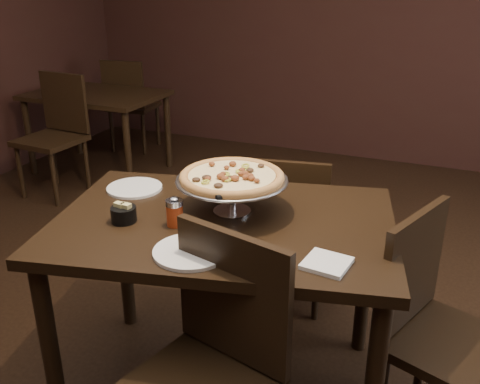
% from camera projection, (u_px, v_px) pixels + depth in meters
% --- Properties ---
extents(room, '(6.04, 7.04, 2.84)m').
position_uv_depth(room, '(227.00, 77.00, 1.90)').
color(room, black).
rests_on(room, ground).
extents(dining_table, '(1.50, 1.16, 0.84)m').
position_uv_depth(dining_table, '(224.00, 244.00, 2.17)').
color(dining_table, black).
rests_on(dining_table, ground).
extents(background_table, '(1.18, 0.78, 0.74)m').
position_uv_depth(background_table, '(97.00, 104.00, 4.84)').
color(background_table, black).
rests_on(background_table, ground).
extents(pizza_stand, '(0.45, 0.45, 0.19)m').
position_uv_depth(pizza_stand, '(232.00, 177.00, 2.13)').
color(pizza_stand, silver).
rests_on(pizza_stand, dining_table).
extents(parmesan_shaker, '(0.06, 0.06, 0.10)m').
position_uv_depth(parmesan_shaker, '(194.00, 232.00, 1.92)').
color(parmesan_shaker, '#F6EBBF').
rests_on(parmesan_shaker, dining_table).
extents(pepper_flake_shaker, '(0.07, 0.07, 0.12)m').
position_uv_depth(pepper_flake_shaker, '(175.00, 212.00, 2.05)').
color(pepper_flake_shaker, maroon).
rests_on(pepper_flake_shaker, dining_table).
extents(packet_caddy, '(0.10, 0.10, 0.08)m').
position_uv_depth(packet_caddy, '(124.00, 214.00, 2.10)').
color(packet_caddy, black).
rests_on(packet_caddy, dining_table).
extents(napkin_stack, '(0.16, 0.16, 0.02)m').
position_uv_depth(napkin_stack, '(327.00, 263.00, 1.79)').
color(napkin_stack, white).
rests_on(napkin_stack, dining_table).
extents(plate_left, '(0.25, 0.25, 0.01)m').
position_uv_depth(plate_left, '(135.00, 188.00, 2.42)').
color(plate_left, white).
rests_on(plate_left, dining_table).
extents(plate_near, '(0.27, 0.27, 0.01)m').
position_uv_depth(plate_near, '(191.00, 251.00, 1.87)').
color(plate_near, white).
rests_on(plate_near, dining_table).
extents(serving_spatula, '(0.18, 0.18, 0.03)m').
position_uv_depth(serving_spatula, '(233.00, 195.00, 1.97)').
color(serving_spatula, silver).
rests_on(serving_spatula, pizza_stand).
extents(chair_far, '(0.49, 0.49, 0.90)m').
position_uv_depth(chair_far, '(289.00, 227.00, 2.85)').
color(chair_far, black).
rests_on(chair_far, ground).
extents(chair_near, '(0.56, 0.56, 0.98)m').
position_uv_depth(chair_near, '(209.00, 366.00, 1.78)').
color(chair_near, black).
rests_on(chair_near, ground).
extents(chair_side, '(0.57, 0.57, 0.94)m').
position_uv_depth(chair_side, '(437.00, 325.00, 2.02)').
color(chair_side, black).
rests_on(chair_side, ground).
extents(bg_chair_far, '(0.49, 0.49, 0.94)m').
position_uv_depth(bg_chair_far, '(130.00, 102.00, 5.44)').
color(bg_chair_far, black).
rests_on(bg_chair_far, ground).
extents(bg_chair_near, '(0.49, 0.49, 0.99)m').
position_uv_depth(bg_chair_near, '(56.00, 130.00, 4.39)').
color(bg_chair_near, black).
rests_on(bg_chair_near, ground).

